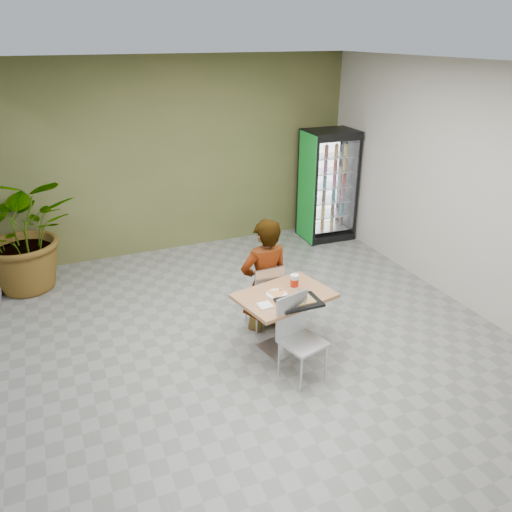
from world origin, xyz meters
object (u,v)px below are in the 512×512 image
at_px(seated_woman, 265,286).
at_px(cafeteria_tray, 299,302).
at_px(chair_near, 297,330).
at_px(chair_far, 266,292).
at_px(dining_table, 284,310).
at_px(potted_plant, 25,232).
at_px(beverage_fridge, 328,185).
at_px(soda_cup, 294,282).

distance_m(seated_woman, cafeteria_tray, 0.84).
bearing_deg(chair_near, chair_far, 71.07).
bearing_deg(chair_far, dining_table, 87.16).
bearing_deg(potted_plant, cafeteria_tray, -48.68).
bearing_deg(beverage_fridge, dining_table, -125.34).
relative_size(chair_far, seated_woman, 0.50).
bearing_deg(dining_table, seated_woman, 89.78).
bearing_deg(soda_cup, beverage_fridge, 53.55).
height_order(soda_cup, cafeteria_tray, soda_cup).
height_order(seated_woman, cafeteria_tray, seated_woman).
bearing_deg(chair_far, beverage_fridge, -135.28).
bearing_deg(soda_cup, seated_woman, 108.99).
relative_size(chair_far, cafeteria_tray, 1.86).
height_order(seated_woman, potted_plant, potted_plant).
height_order(chair_far, soda_cup, soda_cup).
bearing_deg(seated_woman, soda_cup, 106.79).
relative_size(dining_table, soda_cup, 6.69).
bearing_deg(chair_near, beverage_fridge, 40.75).
bearing_deg(dining_table, chair_far, 89.37).
height_order(cafeteria_tray, beverage_fridge, beverage_fridge).
relative_size(chair_far, chair_near, 0.94).
bearing_deg(potted_plant, soda_cup, -44.36).
bearing_deg(beverage_fridge, chair_far, -130.65).
xyz_separation_m(chair_far, potted_plant, (-2.73, 2.39, 0.35)).
xyz_separation_m(cafeteria_tray, beverage_fridge, (2.25, 3.23, 0.22)).
height_order(chair_near, potted_plant, potted_plant).
bearing_deg(seated_woman, chair_near, 83.90).
distance_m(dining_table, cafeteria_tray, 0.35).
bearing_deg(seated_woman, chair_far, 92.53).
xyz_separation_m(seated_woman, cafeteria_tray, (0.05, -0.82, 0.17)).
bearing_deg(chair_near, dining_table, 67.08).
height_order(chair_far, potted_plant, potted_plant).
relative_size(soda_cup, potted_plant, 0.10).
distance_m(chair_far, beverage_fridge, 3.40).
distance_m(soda_cup, potted_plant, 4.05).
xyz_separation_m(chair_far, beverage_fridge, (2.30, 2.46, 0.46)).
distance_m(soda_cup, beverage_fridge, 3.61).
relative_size(chair_near, cafeteria_tray, 1.99).
relative_size(chair_near, beverage_fridge, 0.49).
xyz_separation_m(chair_near, soda_cup, (0.24, 0.55, 0.28)).
xyz_separation_m(chair_near, beverage_fridge, (2.38, 3.45, 0.42)).
xyz_separation_m(beverage_fridge, potted_plant, (-5.03, -0.07, -0.10)).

